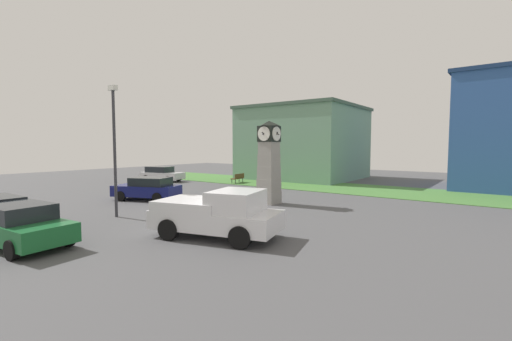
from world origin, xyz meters
TOP-DOWN VIEW (x-y plane):
  - ground_plane at (0.00, 0.00)m, footprint 74.08×74.08m
  - clock_tower at (1.42, 3.62)m, footprint 1.39×1.41m
  - bollard_near_tower at (3.40, 0.16)m, footprint 0.24×0.24m
  - bollard_mid_row at (2.09, 0.49)m, footprint 0.21×0.21m
  - bollard_far_row at (0.83, 0.43)m, footprint 0.25×0.25m
  - car_by_building at (-0.37, -8.92)m, footprint 3.98×2.23m
  - car_far_lot at (-5.65, 0.02)m, footprint 4.56×3.25m
  - car_silver_hatch at (-14.55, 8.06)m, footprint 4.60×2.63m
  - pickup_truck at (4.21, -3.95)m, footprint 5.27×3.35m
  - bench at (-7.33, 11.25)m, footprint 0.73×1.65m
  - street_lamp_near_road at (-2.40, -4.16)m, footprint 0.50×0.24m
  - warehouse_blue_far at (-5.01, 19.72)m, footprint 11.58×11.38m
  - grass_verge_far at (1.00, 13.58)m, footprint 44.45×7.08m

SIDE VIEW (x-z plane):
  - ground_plane at x=0.00m, z-range 0.00..0.00m
  - grass_verge_far at x=1.00m, z-range 0.00..0.04m
  - bollard_near_tower at x=3.40m, z-range 0.01..1.00m
  - bench at x=-7.33m, z-range 0.07..0.97m
  - bollard_far_row at x=0.83m, z-range 0.01..1.07m
  - bollard_mid_row at x=2.09m, z-range 0.01..1.10m
  - car_silver_hatch at x=-14.55m, z-range 0.02..1.48m
  - car_by_building at x=-0.37m, z-range 0.02..1.50m
  - car_far_lot at x=-5.65m, z-range 0.02..1.50m
  - pickup_truck at x=4.21m, z-range 0.01..1.86m
  - clock_tower at x=1.42m, z-range -0.05..4.97m
  - street_lamp_near_road at x=-2.40m, z-range 0.50..6.92m
  - warehouse_blue_far at x=-5.01m, z-range 0.01..7.68m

